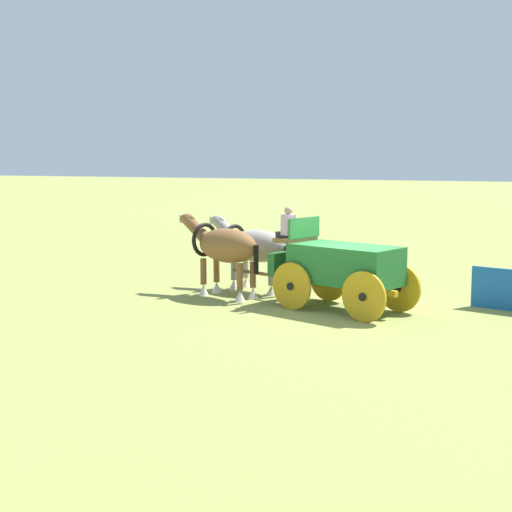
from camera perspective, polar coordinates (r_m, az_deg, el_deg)
ground_plane at (r=19.72m, az=6.77°, el=-4.16°), size 220.00×220.00×0.00m
show_wagon at (r=19.60m, az=6.46°, el=-0.74°), size 5.75×2.73×2.67m
draft_horse_near at (r=21.36m, az=-2.43°, el=0.68°), size 3.05×1.59×2.31m
draft_horse_off at (r=22.32m, az=-0.10°, el=0.70°), size 3.11×1.59×2.18m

